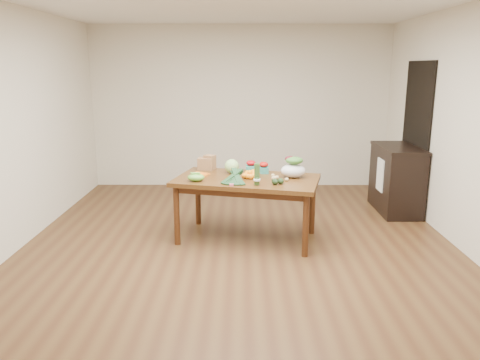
{
  "coord_description": "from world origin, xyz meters",
  "views": [
    {
      "loc": [
        0.03,
        -4.96,
        2.02
      ],
      "look_at": [
        0.01,
        0.0,
        0.81
      ],
      "focal_mm": 35.0,
      "sensor_mm": 36.0,
      "label": 1
    }
  ],
  "objects_px": {
    "paper_bag": "(206,162)",
    "mandarin_cluster": "(250,174)",
    "cabbage": "(232,166)",
    "asparagus_bundle": "(257,174)",
    "salad_bag": "(293,168)",
    "cabinet": "(396,179)",
    "dining_table": "(247,209)",
    "kale_bunch": "(234,176)"
  },
  "relations": [
    {
      "from": "cabbage",
      "to": "asparagus_bundle",
      "type": "distance_m",
      "value": 0.67
    },
    {
      "from": "dining_table",
      "to": "salad_bag",
      "type": "relative_size",
      "value": 5.66
    },
    {
      "from": "asparagus_bundle",
      "to": "mandarin_cluster",
      "type": "bearing_deg",
      "value": 115.69
    },
    {
      "from": "cabbage",
      "to": "asparagus_bundle",
      "type": "height_order",
      "value": "asparagus_bundle"
    },
    {
      "from": "asparagus_bundle",
      "to": "salad_bag",
      "type": "xyz_separation_m",
      "value": [
        0.44,
        0.38,
        -0.01
      ]
    },
    {
      "from": "kale_bunch",
      "to": "asparagus_bundle",
      "type": "xyz_separation_m",
      "value": [
        0.25,
        -0.09,
        0.05
      ]
    },
    {
      "from": "dining_table",
      "to": "salad_bag",
      "type": "xyz_separation_m",
      "value": [
        0.54,
        0.03,
        0.49
      ]
    },
    {
      "from": "kale_bunch",
      "to": "asparagus_bundle",
      "type": "relative_size",
      "value": 1.6
    },
    {
      "from": "cabbage",
      "to": "salad_bag",
      "type": "height_order",
      "value": "salad_bag"
    },
    {
      "from": "kale_bunch",
      "to": "salad_bag",
      "type": "relative_size",
      "value": 1.38
    },
    {
      "from": "paper_bag",
      "to": "kale_bunch",
      "type": "distance_m",
      "value": 0.81
    },
    {
      "from": "dining_table",
      "to": "kale_bunch",
      "type": "height_order",
      "value": "kale_bunch"
    },
    {
      "from": "cabbage",
      "to": "mandarin_cluster",
      "type": "relative_size",
      "value": 0.97
    },
    {
      "from": "mandarin_cluster",
      "to": "kale_bunch",
      "type": "distance_m",
      "value": 0.31
    },
    {
      "from": "paper_bag",
      "to": "mandarin_cluster",
      "type": "height_order",
      "value": "paper_bag"
    },
    {
      "from": "cabinet",
      "to": "kale_bunch",
      "type": "distance_m",
      "value": 2.69
    },
    {
      "from": "mandarin_cluster",
      "to": "salad_bag",
      "type": "relative_size",
      "value": 0.62
    },
    {
      "from": "paper_bag",
      "to": "asparagus_bundle",
      "type": "relative_size",
      "value": 1.04
    },
    {
      "from": "cabinet",
      "to": "mandarin_cluster",
      "type": "bearing_deg",
      "value": -151.57
    },
    {
      "from": "paper_bag",
      "to": "mandarin_cluster",
      "type": "relative_size",
      "value": 1.44
    },
    {
      "from": "paper_bag",
      "to": "cabbage",
      "type": "bearing_deg",
      "value": -32.35
    },
    {
      "from": "cabinet",
      "to": "asparagus_bundle",
      "type": "distance_m",
      "value": 2.54
    },
    {
      "from": "salad_bag",
      "to": "dining_table",
      "type": "bearing_deg",
      "value": -176.48
    },
    {
      "from": "kale_bunch",
      "to": "dining_table",
      "type": "bearing_deg",
      "value": 73.83
    },
    {
      "from": "dining_table",
      "to": "mandarin_cluster",
      "type": "xyz_separation_m",
      "value": [
        0.04,
        -0.01,
        0.42
      ]
    },
    {
      "from": "dining_table",
      "to": "kale_bunch",
      "type": "relative_size",
      "value": 4.1
    },
    {
      "from": "asparagus_bundle",
      "to": "salad_bag",
      "type": "distance_m",
      "value": 0.58
    },
    {
      "from": "cabbage",
      "to": "mandarin_cluster",
      "type": "distance_m",
      "value": 0.34
    },
    {
      "from": "cabinet",
      "to": "mandarin_cluster",
      "type": "xyz_separation_m",
      "value": [
        -2.1,
        -1.13,
        0.33
      ]
    },
    {
      "from": "asparagus_bundle",
      "to": "salad_bag",
      "type": "height_order",
      "value": "asparagus_bundle"
    },
    {
      "from": "dining_table",
      "to": "mandarin_cluster",
      "type": "distance_m",
      "value": 0.43
    },
    {
      "from": "mandarin_cluster",
      "to": "paper_bag",
      "type": "bearing_deg",
      "value": 139.2
    },
    {
      "from": "cabinet",
      "to": "salad_bag",
      "type": "distance_m",
      "value": 1.97
    },
    {
      "from": "cabbage",
      "to": "kale_bunch",
      "type": "height_order",
      "value": "cabbage"
    },
    {
      "from": "dining_table",
      "to": "mandarin_cluster",
      "type": "relative_size",
      "value": 9.12
    },
    {
      "from": "cabinet",
      "to": "salad_bag",
      "type": "height_order",
      "value": "salad_bag"
    },
    {
      "from": "dining_table",
      "to": "cabinet",
      "type": "distance_m",
      "value": 2.41
    },
    {
      "from": "kale_bunch",
      "to": "cabinet",
      "type": "bearing_deg",
      "value": 45.06
    },
    {
      "from": "dining_table",
      "to": "asparagus_bundle",
      "type": "height_order",
      "value": "asparagus_bundle"
    },
    {
      "from": "paper_bag",
      "to": "asparagus_bundle",
      "type": "bearing_deg",
      "value": -52.61
    },
    {
      "from": "cabbage",
      "to": "asparagus_bundle",
      "type": "bearing_deg",
      "value": -64.37
    },
    {
      "from": "dining_table",
      "to": "asparagus_bundle",
      "type": "distance_m",
      "value": 0.62
    }
  ]
}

